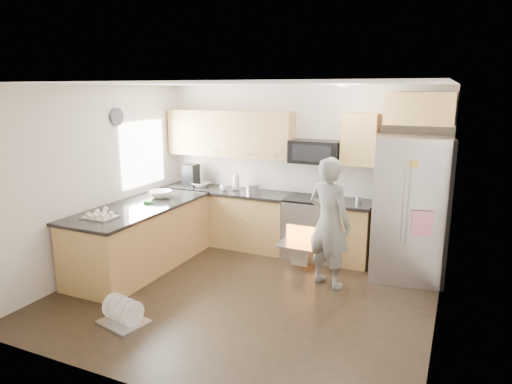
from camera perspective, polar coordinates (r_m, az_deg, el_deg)
The scene contains 8 objects.
ground at distance 5.89m, azimuth -1.68°, elevation -12.82°, with size 4.50×4.50×0.00m, color black.
room_shell at distance 5.41m, azimuth -2.07°, elevation 3.54°, with size 4.54×4.04×2.62m.
back_cabinet_run at distance 7.31m, azimuth 0.12°, elevation 0.32°, with size 4.45×0.64×2.50m.
peninsula at distance 6.80m, azimuth -14.19°, elevation -5.43°, with size 0.96×2.36×1.03m.
stove_range at distance 7.01m, azimuth 6.96°, elevation -2.75°, with size 0.76×0.97×1.79m.
refrigerator at distance 6.43m, azimuth 18.51°, elevation -2.02°, with size 1.07×0.89×1.94m.
person at distance 5.97m, azimuth 9.13°, elevation -3.80°, with size 0.63×0.41×1.71m, color gray.
dish_rack at distance 5.43m, azimuth -16.23°, elevation -14.72°, with size 0.58×0.50×0.31m.
Camera 1 is at (2.34, -4.76, 2.54)m, focal length 32.00 mm.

